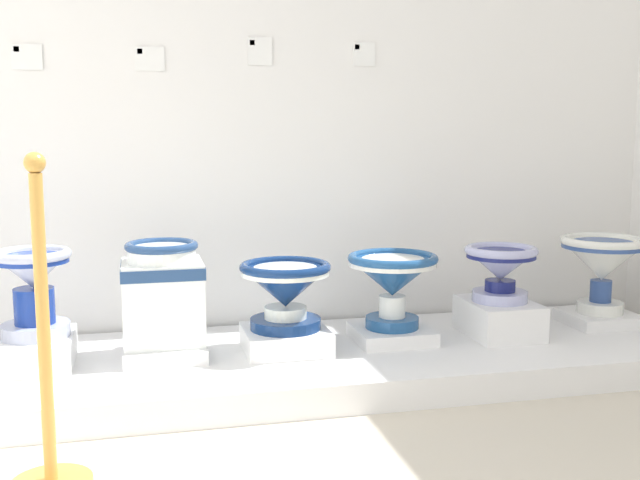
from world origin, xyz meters
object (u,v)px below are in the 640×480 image
(antique_toilet_broad_patterned, at_px, (501,266))
(info_placard_first, at_px, (27,57))
(antique_toilet_central_ornate, at_px, (285,287))
(antique_toilet_rightmost, at_px, (33,281))
(plinth_block_slender_white, at_px, (392,334))
(info_placard_fourth, at_px, (364,54))
(plinth_block_pale_glazed, at_px, (165,349))
(antique_toilet_pale_glazed, at_px, (163,290))
(antique_toilet_slender_white, at_px, (393,276))
(plinth_block_broad_patterned, at_px, (499,318))
(stanchion_post_near_left, at_px, (47,389))
(info_placard_third, at_px, (260,51))
(plinth_block_rightmost, at_px, (37,351))
(antique_toilet_leftmost, at_px, (602,260))
(plinth_block_leftmost, at_px, (599,318))
(plinth_block_central_ornate, at_px, (286,340))
(info_placard_second, at_px, (149,59))

(antique_toilet_broad_patterned, xyz_separation_m, info_placard_first, (-2.14, 0.50, 0.97))
(antique_toilet_central_ornate, xyz_separation_m, info_placard_first, (-1.09, 0.52, 1.02))
(antique_toilet_rightmost, xyz_separation_m, plinth_block_slender_white, (1.57, 0.01, -0.33))
(info_placard_first, distance_m, info_placard_fourth, 1.60)
(plinth_block_pale_glazed, relative_size, info_placard_first, 2.85)
(antique_toilet_pale_glazed, relative_size, antique_toilet_slender_white, 1.05)
(plinth_block_broad_patterned, distance_m, stanchion_post_near_left, 2.15)
(antique_toilet_central_ornate, xyz_separation_m, plinth_block_slender_white, (0.51, 0.04, -0.26))
(plinth_block_broad_patterned, height_order, info_placard_third, info_placard_third)
(plinth_block_rightmost, relative_size, info_placard_fourth, 3.38)
(antique_toilet_pale_glazed, relative_size, plinth_block_broad_patterned, 1.11)
(antique_toilet_rightmost, bearing_deg, antique_toilet_broad_patterned, -0.54)
(plinth_block_broad_patterned, xyz_separation_m, antique_toilet_leftmost, (0.59, 0.07, 0.25))
(antique_toilet_rightmost, xyz_separation_m, antique_toilet_pale_glazed, (0.52, 0.01, -0.06))
(info_placard_fourth, bearing_deg, antique_toilet_rightmost, -162.94)
(antique_toilet_central_ornate, distance_m, plinth_block_slender_white, 0.58)
(plinth_block_rightmost, distance_m, plinth_block_leftmost, 2.69)
(plinth_block_central_ornate, height_order, antique_toilet_central_ornate, antique_toilet_central_ornate)
(plinth_block_rightmost, relative_size, antique_toilet_leftmost, 0.95)
(plinth_block_rightmost, bearing_deg, plinth_block_central_ornate, -2.06)
(antique_toilet_rightmost, distance_m, plinth_block_broad_patterned, 2.12)
(antique_toilet_leftmost, xyz_separation_m, info_placard_fourth, (-1.13, 0.43, 1.02))
(antique_toilet_pale_glazed, distance_m, info_placard_second, 1.12)
(plinth_block_rightmost, xyz_separation_m, stanchion_post_near_left, (0.14, -0.90, 0.13))
(plinth_block_rightmost, xyz_separation_m, antique_toilet_slender_white, (1.57, 0.01, 0.24))
(plinth_block_rightmost, bearing_deg, antique_toilet_central_ornate, -2.06)
(plinth_block_slender_white, xyz_separation_m, stanchion_post_near_left, (-1.43, -0.91, 0.16))
(plinth_block_rightmost, relative_size, plinth_block_leftmost, 1.15)
(plinth_block_pale_glazed, height_order, antique_toilet_leftmost, antique_toilet_leftmost)
(plinth_block_rightmost, distance_m, stanchion_post_near_left, 0.92)
(plinth_block_central_ornate, relative_size, antique_toilet_slender_white, 0.88)
(plinth_block_rightmost, relative_size, antique_toilet_pale_glazed, 0.90)
(plinth_block_pale_glazed, bearing_deg, antique_toilet_pale_glazed, 0.00)
(plinth_block_pale_glazed, xyz_separation_m, antique_toilet_leftmost, (2.17, 0.04, 0.30))
(antique_toilet_central_ornate, distance_m, info_placard_first, 1.58)
(plinth_block_central_ornate, distance_m, antique_toilet_slender_white, 0.58)
(antique_toilet_broad_patterned, bearing_deg, antique_toilet_pale_glazed, 178.83)
(plinth_block_pale_glazed, xyz_separation_m, info_placard_third, (0.51, 0.47, 1.33))
(plinth_block_broad_patterned, relative_size, antique_toilet_leftmost, 0.95)
(info_placard_third, bearing_deg, antique_toilet_pale_glazed, -137.54)
(plinth_block_rightmost, distance_m, plinth_block_pale_glazed, 0.52)
(antique_toilet_slender_white, xyz_separation_m, stanchion_post_near_left, (-1.43, -0.91, -0.12))
(antique_toilet_broad_patterned, height_order, antique_toilet_leftmost, antique_toilet_leftmost)
(plinth_block_slender_white, distance_m, info_placard_third, 1.50)
(plinth_block_pale_glazed, distance_m, plinth_block_central_ornate, 0.53)
(antique_toilet_leftmost, bearing_deg, plinth_block_pale_glazed, -178.93)
(info_placard_second, height_order, info_placard_third, info_placard_third)
(plinth_block_pale_glazed, xyz_separation_m, plinth_block_broad_patterned, (1.57, -0.03, 0.05))
(plinth_block_rightmost, height_order, plinth_block_broad_patterned, plinth_block_broad_patterned)
(antique_toilet_leftmost, height_order, info_placard_second, info_placard_second)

